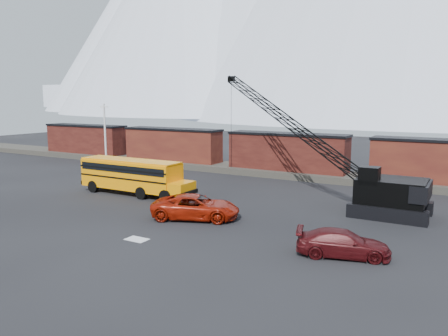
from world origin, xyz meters
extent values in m
plane|color=black|center=(0.00, 0.00, 0.00)|extent=(160.00, 160.00, 0.00)
cone|color=white|center=(-180.00, 260.00, 76.80)|extent=(240.00, 240.00, 160.00)
cone|color=white|center=(-260.00, 300.00, 67.20)|extent=(220.00, 220.00, 140.00)
cube|color=#434037|center=(0.00, 22.00, 0.35)|extent=(120.00, 5.00, 0.70)
cube|color=#551F17|center=(-32.00, 22.00, 2.70)|extent=(13.50, 2.90, 4.00)
cube|color=black|center=(-32.00, 22.00, 4.75)|extent=(13.70, 3.10, 0.25)
cube|color=black|center=(-36.20, 22.00, 1.00)|extent=(2.20, 2.40, 0.60)
cube|color=black|center=(-27.80, 22.00, 1.00)|extent=(2.20, 2.40, 0.60)
cube|color=#451713|center=(-16.00, 22.00, 2.70)|extent=(13.50, 2.90, 4.00)
cube|color=black|center=(-16.00, 22.00, 4.75)|extent=(13.70, 3.10, 0.25)
cube|color=black|center=(-20.20, 22.00, 1.00)|extent=(2.20, 2.40, 0.60)
cube|color=black|center=(-11.80, 22.00, 1.00)|extent=(2.20, 2.40, 0.60)
cube|color=#551F17|center=(0.00, 22.00, 2.70)|extent=(13.50, 2.90, 4.00)
cube|color=black|center=(0.00, 22.00, 4.75)|extent=(13.70, 3.10, 0.25)
cube|color=black|center=(-4.20, 22.00, 1.00)|extent=(2.20, 2.40, 0.60)
cube|color=black|center=(4.20, 22.00, 1.00)|extent=(2.20, 2.40, 0.60)
cube|color=#451713|center=(16.00, 22.00, 2.70)|extent=(13.50, 2.90, 4.00)
cube|color=black|center=(16.00, 22.00, 4.75)|extent=(13.70, 3.10, 0.25)
cube|color=black|center=(11.80, 22.00, 1.00)|extent=(2.20, 2.40, 0.60)
cylinder|color=silver|center=(-24.00, 18.00, 4.00)|extent=(0.24, 0.24, 8.00)
cube|color=silver|center=(-24.00, 18.00, 7.60)|extent=(1.40, 0.12, 0.12)
cube|color=silver|center=(0.50, -4.00, 0.01)|extent=(1.40, 0.90, 0.02)
cube|color=orange|center=(-8.73, 5.80, 1.80)|extent=(10.00, 2.50, 2.50)
cube|color=orange|center=(-3.13, 5.80, 1.10)|extent=(1.60, 2.30, 1.10)
cube|color=orange|center=(-8.73, 5.80, 3.10)|extent=(10.00, 2.30, 0.18)
cube|color=black|center=(-8.73, 4.54, 2.50)|extent=(9.60, 0.05, 0.65)
cube|color=black|center=(-8.73, 7.06, 2.50)|extent=(9.60, 0.05, 0.65)
cube|color=black|center=(-2.28, 5.80, 0.80)|extent=(0.15, 2.45, 0.35)
cube|color=black|center=(-13.78, 5.80, 0.80)|extent=(0.15, 2.50, 0.35)
cylinder|color=black|center=(-12.33, 4.65, 0.55)|extent=(1.10, 0.35, 1.10)
cylinder|color=black|center=(-12.33, 6.95, 0.55)|extent=(1.10, 0.35, 1.10)
cylinder|color=black|center=(-6.53, 4.65, 0.55)|extent=(1.10, 0.35, 1.10)
cylinder|color=black|center=(-6.53, 6.95, 0.55)|extent=(1.10, 0.35, 1.10)
cylinder|color=black|center=(-3.93, 4.65, 0.55)|extent=(1.10, 0.35, 1.10)
cylinder|color=black|center=(-3.93, 6.95, 0.55)|extent=(1.10, 0.35, 1.10)
imported|color=#931707|center=(1.02, 1.82, 0.88)|extent=(6.95, 5.06, 1.76)
imported|color=#410B0E|center=(12.32, -0.54, 0.74)|extent=(5.47, 3.45, 1.48)
cube|color=black|center=(13.14, 8.14, 0.50)|extent=(5.50, 1.00, 1.00)
cube|color=black|center=(13.14, 11.34, 0.50)|extent=(5.50, 1.00, 1.00)
cube|color=black|center=(13.14, 9.74, 1.90)|extent=(4.80, 3.60, 1.80)
cube|color=black|center=(15.14, 9.74, 2.10)|extent=(1.20, 3.80, 1.20)
cube|color=black|center=(11.74, 8.54, 3.10)|extent=(1.40, 1.20, 1.30)
cube|color=black|center=(11.74, 7.99, 3.10)|extent=(1.20, 0.06, 0.90)
cube|color=black|center=(-6.37, 20.40, 10.88)|extent=(0.70, 0.50, 0.60)
cylinder|color=black|center=(-6.37, 20.40, 5.44)|extent=(0.04, 0.04, 10.58)
cube|color=black|center=(-6.37, 20.40, 0.35)|extent=(0.25, 0.25, 0.50)
camera|label=1|loc=(18.18, -23.83, 8.60)|focal=35.00mm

